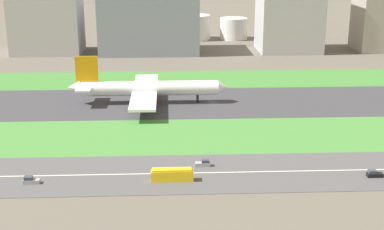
% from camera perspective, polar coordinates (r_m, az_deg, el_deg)
% --- Properties ---
extents(ground_plane, '(800.00, 800.00, 0.00)m').
position_cam_1_polar(ground_plane, '(225.40, 2.22, 1.33)').
color(ground_plane, '#5B564C').
extents(runway, '(280.00, 46.00, 0.10)m').
position_cam_1_polar(runway, '(225.39, 2.22, 1.34)').
color(runway, '#38383D').
rests_on(runway, ground_plane).
extents(grass_median_north, '(280.00, 36.00, 0.10)m').
position_cam_1_polar(grass_median_north, '(264.93, 1.49, 3.78)').
color(grass_median_north, '#3D7A33').
rests_on(grass_median_north, ground_plane).
extents(grass_median_south, '(280.00, 36.00, 0.10)m').
position_cam_1_polar(grass_median_south, '(186.48, 3.27, -2.11)').
color(grass_median_south, '#427F38').
rests_on(grass_median_south, ground_plane).
extents(highway, '(280.00, 28.00, 0.10)m').
position_cam_1_polar(highway, '(156.85, 4.44, -5.99)').
color(highway, '#4C4C4F').
rests_on(highway, ground_plane).
extents(highway_centerline, '(266.00, 0.50, 0.01)m').
position_cam_1_polar(highway_centerline, '(156.82, 4.45, -5.97)').
color(highway_centerline, silver).
rests_on(highway_centerline, highway).
extents(airliner, '(65.00, 56.00, 19.70)m').
position_cam_1_polar(airliner, '(223.18, -4.88, 2.78)').
color(airliner, white).
rests_on(airliner, runway).
extents(car_4, '(4.40, 1.80, 2.00)m').
position_cam_1_polar(car_4, '(160.32, 1.20, -5.07)').
color(car_4, '#99999E').
rests_on(car_4, highway).
extents(bus_0, '(11.60, 2.50, 3.50)m').
position_cam_1_polar(bus_0, '(150.44, -2.08, -6.26)').
color(bus_0, yellow).
rests_on(bus_0, highway).
extents(car_2, '(4.40, 1.80, 2.00)m').
position_cam_1_polar(car_2, '(155.39, -16.48, -6.57)').
color(car_2, '#99999E').
rests_on(car_2, highway).
extents(car_0, '(4.40, 1.80, 2.00)m').
position_cam_1_polar(car_0, '(161.31, 18.48, -5.87)').
color(car_0, black).
rests_on(car_0, highway).
extents(terminal_building, '(40.25, 29.71, 40.74)m').
position_cam_1_polar(terminal_building, '(340.10, -14.94, 9.70)').
color(terminal_building, '#B2B2B7').
rests_on(terminal_building, ground_plane).
extents(hangar_building, '(58.62, 37.13, 39.08)m').
position_cam_1_polar(hangar_building, '(332.81, -4.49, 9.92)').
color(hangar_building, gray).
rests_on(hangar_building, ground_plane).
extents(office_tower, '(36.74, 32.47, 55.31)m').
position_cam_1_polar(office_tower, '(339.90, 10.18, 11.23)').
color(office_tower, '#B2B2B7').
rests_on(office_tower, ground_plane).
extents(fuel_tank_west, '(20.65, 20.65, 16.64)m').
position_cam_1_polar(fuel_tank_west, '(379.23, 0.31, 9.16)').
color(fuel_tank_west, silver).
rests_on(fuel_tank_west, ground_plane).
extents(fuel_tank_centre, '(18.61, 18.61, 14.49)m').
position_cam_1_polar(fuel_tank_centre, '(381.67, 4.36, 9.00)').
color(fuel_tank_centre, silver).
rests_on(fuel_tank_centre, ground_plane).
extents(fuel_tank_east, '(20.59, 20.59, 16.47)m').
position_cam_1_polar(fuel_tank_east, '(385.72, 8.40, 9.10)').
color(fuel_tank_east, silver).
rests_on(fuel_tank_east, ground_plane).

